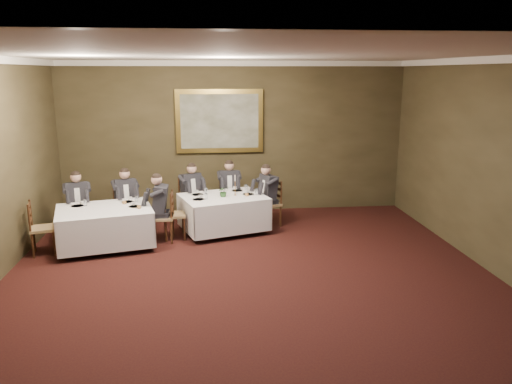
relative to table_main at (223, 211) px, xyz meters
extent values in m
plane|color=black|center=(0.34, -3.35, -0.45)|extent=(10.00, 10.00, 0.00)
cube|color=silver|center=(0.34, -3.35, 3.05)|extent=(8.00, 10.00, 0.10)
cube|color=#332D19|center=(0.34, 1.65, 1.30)|extent=(8.00, 0.10, 3.50)
cube|color=white|center=(0.34, 1.60, 2.99)|extent=(8.00, 0.10, 0.12)
cube|color=white|center=(0.34, -8.30, 2.99)|extent=(8.00, 0.10, 0.12)
cube|color=black|center=(0.00, 0.00, 0.28)|extent=(1.87, 1.62, 0.04)
cube|color=white|center=(0.00, 0.00, 0.31)|extent=(1.95, 1.69, 0.02)
cube|color=white|center=(0.00, 0.00, -0.02)|extent=(1.97, 1.72, 0.65)
cube|color=black|center=(-2.26, -0.72, 0.28)|extent=(1.89, 1.59, 0.04)
cube|color=white|center=(-2.26, -0.72, 0.31)|extent=(1.97, 1.66, 0.02)
cube|color=white|center=(-2.26, -0.72, -0.02)|extent=(1.99, 1.68, 0.65)
cube|color=olive|center=(-0.68, 0.67, 0.04)|extent=(0.58, 0.57, 0.05)
cube|color=black|center=(-0.77, 0.84, 0.28)|extent=(0.35, 0.20, 0.54)
cube|color=black|center=(-0.68, 0.67, 0.41)|extent=(0.52, 0.47, 0.55)
sphere|color=tan|center=(-0.68, 0.67, 0.79)|extent=(0.28, 0.28, 0.21)
cube|color=olive|center=(0.17, 0.94, 0.04)|extent=(0.46, 0.44, 0.05)
cube|color=black|center=(0.16, 1.13, 0.28)|extent=(0.38, 0.05, 0.54)
cube|color=black|center=(0.17, 0.94, 0.41)|extent=(0.44, 0.33, 0.55)
sphere|color=tan|center=(0.17, 0.94, 0.79)|extent=(0.22, 0.22, 0.21)
cube|color=olive|center=(-0.99, -0.32, 0.04)|extent=(0.47, 0.48, 0.05)
cube|color=black|center=(-1.18, -0.34, 0.28)|extent=(0.07, 0.38, 0.54)
cube|color=olive|center=(0.99, 0.32, 0.04)|extent=(0.56, 0.57, 0.05)
cube|color=black|center=(1.17, 0.39, 0.28)|extent=(0.18, 0.36, 0.54)
cube|color=black|center=(0.99, 0.32, 0.41)|extent=(0.45, 0.51, 0.55)
sphere|color=tan|center=(0.99, 0.32, 0.79)|extent=(0.28, 0.28, 0.21)
cube|color=olive|center=(-2.92, 0.03, 0.04)|extent=(0.53, 0.52, 0.05)
cube|color=black|center=(-2.97, 0.21, 0.28)|extent=(0.37, 0.13, 0.54)
cube|color=black|center=(-2.92, 0.03, 0.41)|extent=(0.49, 0.41, 0.55)
sphere|color=tan|center=(-2.92, 0.03, 0.79)|extent=(0.26, 0.26, 0.21)
cube|color=olive|center=(-2.02, 0.24, 0.04)|extent=(0.56, 0.55, 0.05)
cube|color=black|center=(-2.08, 0.42, 0.28)|extent=(0.37, 0.16, 0.54)
cube|color=black|center=(-2.02, 0.24, 0.41)|extent=(0.50, 0.44, 0.55)
sphere|color=tan|center=(-2.02, 0.24, 0.79)|extent=(0.27, 0.27, 0.21)
cube|color=olive|center=(-1.21, -0.47, 0.04)|extent=(0.43, 0.45, 0.05)
cube|color=black|center=(-1.02, -0.47, 0.28)|extent=(0.04, 0.38, 0.54)
cube|color=black|center=(-1.21, -0.47, 0.41)|extent=(0.32, 0.43, 0.55)
sphere|color=tan|center=(-1.21, -0.47, 0.79)|extent=(0.21, 0.21, 0.21)
cube|color=olive|center=(-3.32, -0.97, 0.04)|extent=(0.51, 0.53, 0.05)
cube|color=black|center=(-3.50, -1.02, 0.28)|extent=(0.12, 0.38, 0.54)
imported|color=#2D5926|center=(0.00, -0.04, 0.44)|extent=(0.25, 0.23, 0.24)
cylinder|color=#C9893D|center=(0.25, 0.06, 0.32)|extent=(0.06, 0.06, 0.02)
cylinder|color=#C9893D|center=(0.25, 0.06, 0.48)|extent=(0.01, 0.01, 0.29)
cylinder|color=white|center=(0.25, 0.06, 0.69)|extent=(0.02, 0.02, 0.13)
cylinder|color=white|center=(-0.53, 0.19, 0.32)|extent=(0.25, 0.25, 0.01)
cylinder|color=white|center=(-0.53, 0.34, 0.35)|extent=(0.08, 0.08, 0.05)
cylinder|color=white|center=(-0.36, 0.19, 0.39)|extent=(0.06, 0.06, 0.14)
cylinder|color=white|center=(-2.80, -0.48, 0.32)|extent=(0.25, 0.25, 0.01)
cylinder|color=white|center=(-2.80, -0.33, 0.35)|extent=(0.08, 0.08, 0.05)
cylinder|color=white|center=(-2.63, -0.48, 0.39)|extent=(0.06, 0.06, 0.14)
cube|color=gold|center=(0.00, 1.59, 1.70)|extent=(2.00, 0.08, 1.45)
cube|color=#4B4E34|center=(0.00, 1.55, 1.70)|extent=(1.78, 0.01, 1.23)
camera|label=1|loc=(-0.35, -9.97, 2.80)|focal=35.00mm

